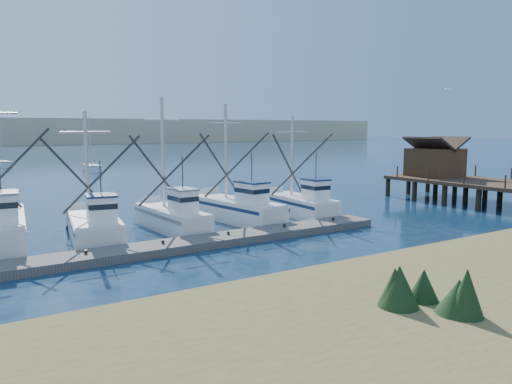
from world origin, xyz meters
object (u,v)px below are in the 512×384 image
sailboat_near (92,168)px  sailboat_far (3,164)px  floating_dock (126,253)px  timber_pier (468,173)px

sailboat_near → sailboat_far: 19.51m
floating_dock → sailboat_far: sailboat_far is taller
sailboat_near → sailboat_far: size_ratio=1.00×
timber_pier → sailboat_far: sailboat_far is taller
timber_pier → sailboat_near: (-20.07, 48.94, -2.07)m
sailboat_near → floating_dock: bearing=-102.3°
floating_dock → sailboat_near: sailboat_near is taller
sailboat_near → sailboat_far: (-10.32, 16.56, 0.00)m
timber_pier → sailboat_near: bearing=112.3°
timber_pier → sailboat_far: size_ratio=2.47×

